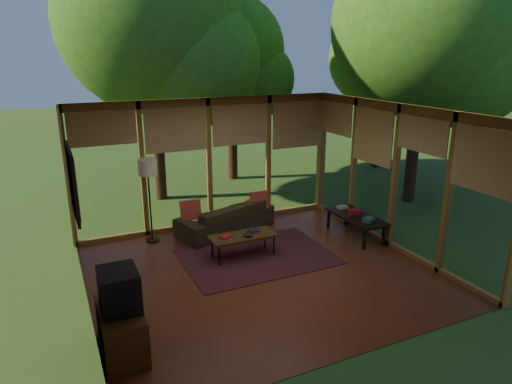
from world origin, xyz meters
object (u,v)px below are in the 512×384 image
television (119,290)px  coffee_table (243,237)px  side_console (355,217)px  floor_lamp (148,172)px  media_cabinet (121,330)px  sofa (225,217)px

television → coffee_table: television is taller
coffee_table → side_console: size_ratio=0.86×
television → floor_lamp: size_ratio=0.33×
media_cabinet → floor_lamp: (1.11, 3.31, 1.11)m
coffee_table → sofa: bearing=82.7°
sofa → media_cabinet: size_ratio=2.06×
television → floor_lamp: bearing=71.8°
television → floor_lamp: floor_lamp is taller
sofa → media_cabinet: sofa is taller
media_cabinet → television: bearing=0.0°
sofa → television: size_ratio=3.74×
media_cabinet → coffee_table: media_cabinet is taller
media_cabinet → coffee_table: (2.45, 1.89, 0.09)m
media_cabinet → side_console: (4.87, 1.83, 0.11)m
sofa → floor_lamp: 1.87m
television → sofa: bearing=51.0°
sofa → side_console: size_ratio=1.47×
television → coffee_table: (2.43, 1.89, -0.46)m
media_cabinet → television: (0.02, 0.00, 0.55)m
television → coffee_table: bearing=37.9°
sofa → media_cabinet: bearing=33.0°
sofa → coffee_table: bearing=64.9°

